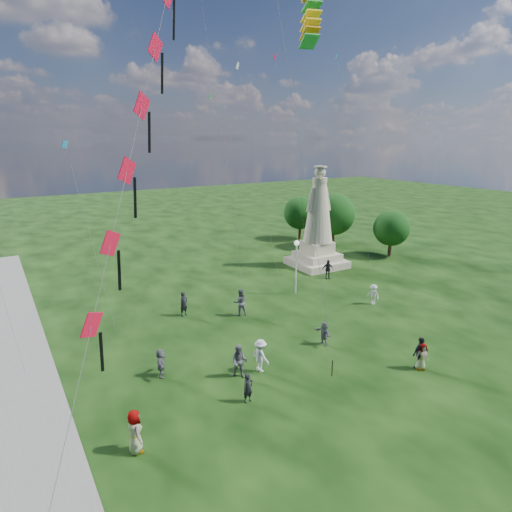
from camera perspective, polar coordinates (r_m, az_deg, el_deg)
statue at (r=40.82m, az=8.26°, el=3.51°), size 4.86×4.86×9.46m
lamppost at (r=33.11m, az=5.41°, el=0.03°), size 0.40×0.40×4.34m
tree_row at (r=48.79m, az=10.55°, el=5.17°), size 6.95×15.08×6.10m
person_0 at (r=20.68m, az=-1.07°, el=-17.20°), size 0.56×0.40×1.44m
person_1 at (r=22.42m, az=-2.22°, el=-13.89°), size 1.02×0.96×1.80m
person_2 at (r=22.97m, az=0.60°, el=-13.14°), size 0.82×1.25×1.78m
person_3 at (r=24.79m, az=21.09°, el=-11.96°), size 1.10×0.63×1.80m
person_4 at (r=24.79m, az=21.23°, el=-12.37°), size 0.82×0.60×1.50m
person_5 at (r=23.10m, az=-12.56°, el=-13.72°), size 1.14×1.53×1.52m
person_6 at (r=30.02m, az=-9.60°, el=-6.32°), size 0.73×0.58×1.73m
person_7 at (r=29.65m, az=-2.13°, el=-6.17°), size 1.07×0.83×1.93m
person_8 at (r=32.80m, az=15.37°, el=-4.96°), size 0.66×1.05×1.53m
person_9 at (r=37.82m, az=9.54°, el=-1.76°), size 1.12×0.88×1.70m
person_10 at (r=18.50m, az=-15.85°, el=-21.60°), size 0.54×0.88×1.80m
person_11 at (r=26.03m, az=9.03°, el=-10.13°), size 0.59×1.35×1.46m
red_kite_train at (r=17.04m, az=-15.04°, el=17.52°), size 9.07×9.35×20.30m
small_kites at (r=37.47m, az=-4.85°, el=18.06°), size 30.22×20.57×25.66m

